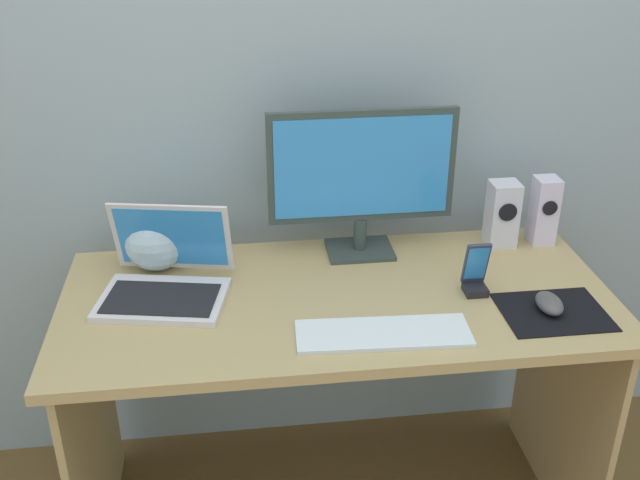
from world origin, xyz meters
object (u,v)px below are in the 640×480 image
monitor (362,176)px  keyboard_external (383,333)px  speaker_near_monitor (502,214)px  mouse (549,303)px  speaker_right (544,210)px  fishbowl (156,239)px  phone_in_dock (476,275)px  laptop (166,278)px

monitor → keyboard_external: (-0.02, -0.41, -0.22)m
speaker_near_monitor → mouse: size_ratio=1.86×
speaker_right → fishbowl: (-1.07, -0.01, -0.02)m
keyboard_external → phone_in_dock: 0.31m
fishbowl → phone_in_dock: 0.83m
speaker_right → phone_in_dock: speaker_right is taller
speaker_right → monitor: bearing=179.9°
laptop → keyboard_external: laptop is taller
speaker_near_monitor → fishbowl: speaker_near_monitor is taller
mouse → monitor: bearing=140.6°
keyboard_external → speaker_right: bearing=40.3°
speaker_right → keyboard_external: size_ratio=0.49×
speaker_right → speaker_near_monitor: bearing=-180.0°
speaker_right → speaker_near_monitor: speaker_right is taller
mouse → fishbowl: bearing=162.5°
speaker_right → laptop: 1.05m
keyboard_external → mouse: bearing=10.1°
laptop → mouse: bearing=-12.1°
speaker_near_monitor → keyboard_external: (-0.42, -0.41, -0.09)m
monitor → mouse: bearing=-42.0°
monitor → fishbowl: (-0.55, -0.01, -0.15)m
laptop → mouse: (0.92, -0.20, -0.02)m
fishbowl → speaker_right: bearing=0.7°
speaker_near_monitor → mouse: speaker_near_monitor is taller
monitor → speaker_right: (0.52, -0.00, -0.13)m
laptop → fishbowl: laptop is taller
speaker_near_monitor → mouse: (-0.00, -0.36, -0.07)m
laptop → fishbowl: size_ratio=2.05×
monitor → fishbowl: monitor is taller
speaker_near_monitor → fishbowl: bearing=-179.2°
laptop → mouse: laptop is taller
monitor → laptop: 0.57m
speaker_right → fishbowl: size_ratio=1.14×
monitor → mouse: 0.57m
mouse → speaker_near_monitor: bearing=92.3°
speaker_right → keyboard_external: (-0.54, -0.41, -0.09)m
speaker_near_monitor → fishbowl: (-0.95, -0.01, -0.01)m
fishbowl → mouse: fishbowl is taller
speaker_right → speaker_near_monitor: size_ratio=1.04×
laptop → keyboard_external: bearing=-26.5°
fishbowl → mouse: 1.01m
monitor → laptop: monitor is taller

